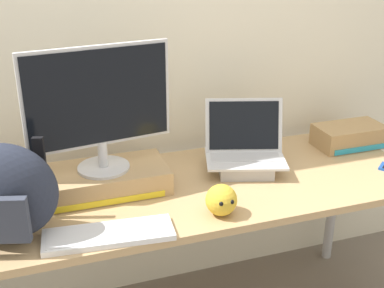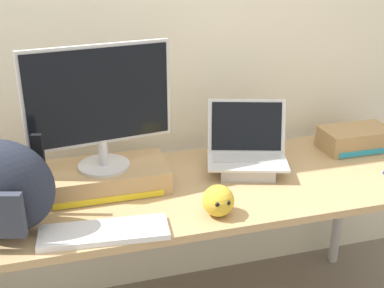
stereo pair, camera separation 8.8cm
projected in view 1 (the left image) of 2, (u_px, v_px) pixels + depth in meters
The scene contains 9 objects.
back_wall at pixel (159, 25), 2.17m from camera, with size 7.00×0.10×2.60m, color silver.
desk at pixel (192, 201), 2.04m from camera, with size 1.89×0.68×0.74m.
toner_box_yellow at pixel (105, 180), 1.95m from camera, with size 0.49×0.26×0.09m.
desktop_monitor at pixel (99, 105), 1.83m from camera, with size 0.55×0.20×0.48m.
open_laptop at pixel (245, 157), 2.12m from camera, with size 0.38×0.32×0.29m.
external_keyboard at pixel (109, 234), 1.66m from camera, with size 0.44×0.18×0.02m.
messenger_backpack at pixel (4, 193), 1.61m from camera, with size 0.39×0.31×0.33m.
plush_toy at pixel (221, 200), 1.78m from camera, with size 0.11×0.11×0.11m.
toner_box_cyan at pixel (349, 136), 2.36m from camera, with size 0.32×0.18×0.10m.
Camera 1 is at (-0.57, -1.69, 1.67)m, focal length 46.99 mm.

